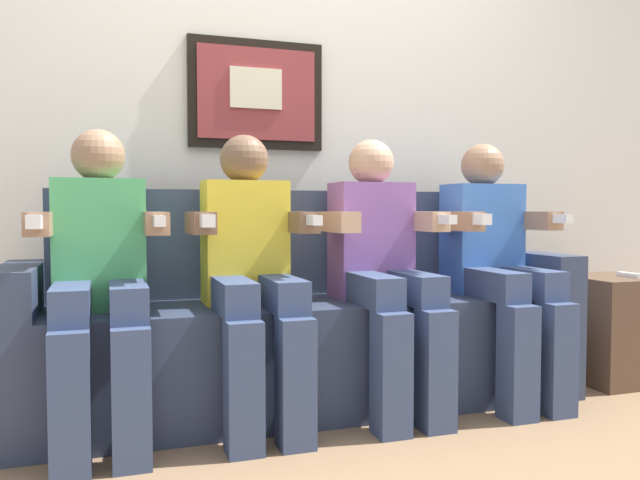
{
  "coord_description": "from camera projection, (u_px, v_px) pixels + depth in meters",
  "views": [
    {
      "loc": [
        -0.79,
        -2.18,
        0.82
      ],
      "look_at": [
        0.0,
        0.15,
        0.7
      ],
      "focal_mm": 35.64,
      "sensor_mm": 36.0,
      "label": 1
    }
  ],
  "objects": [
    {
      "name": "ground_plane",
      "position": [
        333.0,
        430.0,
        2.35
      ],
      "size": [
        6.12,
        6.12,
        0.0
      ],
      "primitive_type": "plane",
      "color": "#8C6B4C"
    },
    {
      "name": "back_wall_assembly",
      "position": [
        278.0,
        108.0,
        3.01
      ],
      "size": [
        4.71,
        0.1,
        2.6
      ],
      "color": "silver",
      "rests_on": "ground_plane"
    },
    {
      "name": "couch",
      "position": [
        306.0,
        331.0,
        2.65
      ],
      "size": [
        2.31,
        0.58,
        0.9
      ],
      "color": "#333D56",
      "rests_on": "ground_plane"
    },
    {
      "name": "person_leftmost",
      "position": [
        100.0,
        270.0,
        2.22
      ],
      "size": [
        0.46,
        0.56,
        1.11
      ],
      "color": "#4CB266",
      "rests_on": "ground_plane"
    },
    {
      "name": "person_left_center",
      "position": [
        251.0,
        266.0,
        2.39
      ],
      "size": [
        0.46,
        0.56,
        1.11
      ],
      "color": "yellow",
      "rests_on": "ground_plane"
    },
    {
      "name": "person_right_center",
      "position": [
        383.0,
        262.0,
        2.56
      ],
      "size": [
        0.46,
        0.56,
        1.11
      ],
      "color": "#8C59A5",
      "rests_on": "ground_plane"
    },
    {
      "name": "person_rightmost",
      "position": [
        497.0,
        259.0,
        2.73
      ],
      "size": [
        0.46,
        0.56,
        1.11
      ],
      "color": "#3F72CC",
      "rests_on": "ground_plane"
    },
    {
      "name": "side_table_right",
      "position": [
        613.0,
        328.0,
        3.03
      ],
      "size": [
        0.4,
        0.4,
        0.5
      ],
      "color": "brown",
      "rests_on": "ground_plane"
    },
    {
      "name": "spare_remote_on_table",
      "position": [
        630.0,
        275.0,
        2.99
      ],
      "size": [
        0.04,
        0.13,
        0.02
      ],
      "primitive_type": "cube",
      "color": "white",
      "rests_on": "side_table_right"
    }
  ]
}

